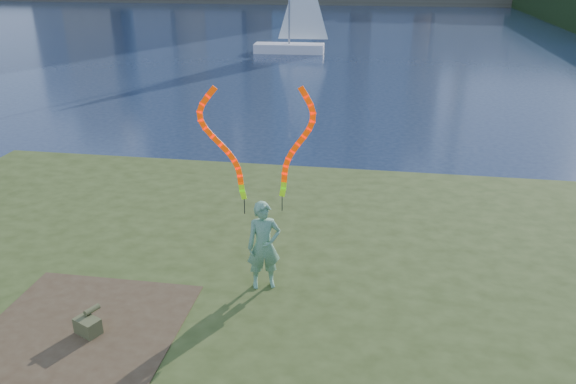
# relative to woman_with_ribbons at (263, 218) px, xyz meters

# --- Properties ---
(ground) EXTENTS (320.00, 320.00, 0.00)m
(ground) POSITION_rel_woman_with_ribbons_xyz_m (-0.53, 1.43, -2.20)
(ground) COLOR #1A2742
(ground) RESTS_ON ground
(grassy_knoll) EXTENTS (20.00, 18.00, 0.80)m
(grassy_knoll) POSITION_rel_woman_with_ribbons_xyz_m (-0.53, -0.87, -1.86)
(grassy_knoll) COLOR #364418
(grassy_knoll) RESTS_ON ground
(dirt_patch) EXTENTS (3.20, 3.00, 0.02)m
(dirt_patch) POSITION_rel_woman_with_ribbons_xyz_m (-2.73, -1.77, -1.39)
(dirt_patch) COLOR #47331E
(dirt_patch) RESTS_ON grassy_knoll
(woman_with_ribbons) EXTENTS (1.97, 0.78, 4.08)m
(woman_with_ribbons) POSITION_rel_woman_with_ribbons_xyz_m (0.00, 0.00, 0.00)
(woman_with_ribbons) COLOR #18682C
(woman_with_ribbons) RESTS_ON grassy_knoll
(canvas_bag) EXTENTS (0.49, 0.55, 0.39)m
(canvas_bag) POSITION_rel_woman_with_ribbons_xyz_m (-2.56, -1.92, -1.24)
(canvas_bag) COLOR brown
(canvas_bag) RESTS_ON grassy_knoll
(sailboat) EXTENTS (5.41, 1.83, 8.16)m
(sailboat) POSITION_rel_woman_with_ribbons_xyz_m (-4.44, 32.53, -0.80)
(sailboat) COLOR white
(sailboat) RESTS_ON ground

